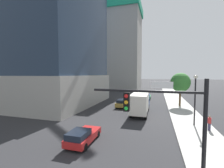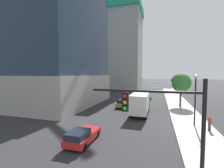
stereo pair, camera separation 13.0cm
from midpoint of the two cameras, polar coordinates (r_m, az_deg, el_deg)
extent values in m
cube|color=#B2AFA8|center=(25.90, 25.42, -10.32)|extent=(4.36, 120.00, 0.15)
cube|color=#9E9B93|center=(35.69, -23.33, -1.79)|extent=(21.59, 20.73, 5.94)
cube|color=#9E9B93|center=(63.91, 3.21, 13.06)|extent=(15.33, 15.34, 33.23)
cube|color=#1E9E70|center=(68.03, 3.27, 25.72)|extent=(16.25, 16.26, 3.00)
cube|color=gold|center=(59.27, 6.68, 17.27)|extent=(0.90, 0.90, 40.29)
cylinder|color=black|center=(9.18, 30.86, -16.74)|extent=(0.20, 0.20, 5.82)
cylinder|color=black|center=(8.42, 11.67, -2.64)|extent=(5.86, 0.14, 0.14)
cube|color=black|center=(8.65, 5.09, -6.60)|extent=(0.32, 0.36, 1.05)
sphere|color=red|center=(8.41, 4.85, -4.54)|extent=(0.22, 0.22, 0.22)
sphere|color=orange|center=(8.47, 4.83, -6.82)|extent=(0.22, 0.22, 0.22)
sphere|color=green|center=(8.54, 4.82, -9.07)|extent=(0.22, 0.22, 0.22)
cube|color=white|center=(8.36, 17.71, -0.38)|extent=(1.10, 0.04, 0.36)
cylinder|color=black|center=(20.46, 28.33, -5.90)|extent=(0.16, 0.16, 5.57)
sphere|color=silver|center=(20.20, 28.59, 2.42)|extent=(0.44, 0.44, 0.44)
cylinder|color=brown|center=(31.76, 23.87, -4.72)|extent=(0.36, 0.36, 3.14)
sphere|color=#387F33|center=(31.49, 24.01, 0.54)|extent=(3.60, 3.60, 3.60)
cube|color=red|center=(14.87, -10.73, -18.61)|extent=(1.80, 4.12, 0.59)
cube|color=#19212D|center=(13.88, -12.68, -17.84)|extent=(1.51, 2.06, 0.52)
cylinder|color=black|center=(16.46, -10.93, -17.27)|extent=(0.22, 0.63, 0.63)
cylinder|color=black|center=(15.83, -5.58, -18.09)|extent=(0.22, 0.63, 0.63)
cylinder|color=black|center=(14.23, -16.53, -20.83)|extent=(0.22, 0.63, 0.63)
cylinder|color=black|center=(13.50, -10.45, -22.14)|extent=(0.22, 0.63, 0.63)
cube|color=#1E6638|center=(39.19, 12.76, -4.67)|extent=(1.84, 4.39, 0.57)
cube|color=#19212D|center=(38.77, 12.73, -3.92)|extent=(1.55, 2.14, 0.56)
cylinder|color=black|center=(40.75, 11.75, -4.68)|extent=(0.22, 0.64, 0.64)
cylinder|color=black|center=(40.65, 14.04, -4.73)|extent=(0.22, 0.64, 0.64)
cylinder|color=black|center=(37.82, 11.37, -5.32)|extent=(0.22, 0.64, 0.64)
cylinder|color=black|center=(37.71, 13.83, -5.38)|extent=(0.22, 0.64, 0.64)
cube|color=#AD8938|center=(29.18, 3.72, -7.30)|extent=(1.76, 4.33, 0.67)
cube|color=#19212D|center=(28.50, 3.46, -6.34)|extent=(1.48, 2.14, 0.54)
cylinder|color=black|center=(30.82, 2.92, -7.25)|extent=(0.22, 0.69, 0.69)
cylinder|color=black|center=(30.50, 5.77, -7.38)|extent=(0.22, 0.69, 0.69)
cylinder|color=black|center=(28.02, 1.48, -8.35)|extent=(0.22, 0.69, 0.69)
cylinder|color=black|center=(27.67, 4.61, -8.52)|extent=(0.22, 0.69, 0.69)
cube|color=#1E4799|center=(27.03, 11.02, -5.99)|extent=(2.35, 2.17, 2.09)
cube|color=silver|center=(23.10, 10.06, -6.91)|extent=(2.35, 5.44, 2.66)
cylinder|color=black|center=(27.36, 8.81, -8.29)|extent=(0.30, 1.06, 1.06)
cylinder|color=black|center=(27.17, 13.19, -8.43)|extent=(0.30, 1.06, 1.06)
cylinder|color=black|center=(22.24, 6.91, -11.07)|extent=(0.30, 1.06, 1.06)
cylinder|color=black|center=(22.00, 12.34, -11.29)|extent=(0.30, 1.06, 1.06)
cylinder|color=#38334C|center=(19.95, 32.33, -13.33)|extent=(0.28, 0.28, 0.78)
cylinder|color=red|center=(19.77, 32.40, -11.42)|extent=(0.34, 0.34, 0.60)
sphere|color=#997051|center=(19.67, 32.44, -10.28)|extent=(0.21, 0.21, 0.21)
camera|label=1|loc=(0.07, -90.19, -0.01)|focal=24.53mm
camera|label=2|loc=(0.07, 89.81, 0.01)|focal=24.53mm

